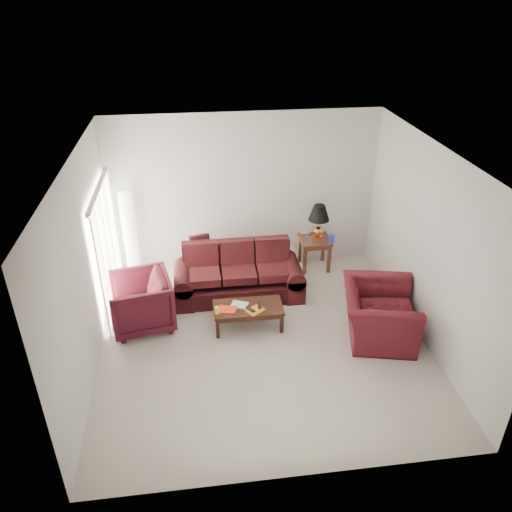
{
  "coord_description": "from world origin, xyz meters",
  "views": [
    {
      "loc": [
        -0.93,
        -6.17,
        5.01
      ],
      "look_at": [
        0.0,
        0.85,
        1.05
      ],
      "focal_mm": 35.0,
      "sensor_mm": 36.0,
      "label": 1
    }
  ],
  "objects_px": {
    "floor_lamp": "(130,236)",
    "coffee_table": "(248,316)",
    "armchair_right": "(379,313)",
    "armchair_left": "(140,302)",
    "end_table": "(314,253)",
    "sofa": "(238,273)"
  },
  "relations": [
    {
      "from": "floor_lamp",
      "to": "armchair_left",
      "type": "height_order",
      "value": "floor_lamp"
    },
    {
      "from": "floor_lamp",
      "to": "armchair_left",
      "type": "bearing_deg",
      "value": -81.04
    },
    {
      "from": "floor_lamp",
      "to": "coffee_table",
      "type": "distance_m",
      "value": 2.76
    },
    {
      "from": "sofa",
      "to": "coffee_table",
      "type": "relative_size",
      "value": 2.02
    },
    {
      "from": "armchair_left",
      "to": "coffee_table",
      "type": "relative_size",
      "value": 0.88
    },
    {
      "from": "sofa",
      "to": "armchair_right",
      "type": "distance_m",
      "value": 2.51
    },
    {
      "from": "end_table",
      "to": "armchair_right",
      "type": "relative_size",
      "value": 0.5
    },
    {
      "from": "armchair_left",
      "to": "coffee_table",
      "type": "bearing_deg",
      "value": 70.0
    },
    {
      "from": "sofa",
      "to": "armchair_left",
      "type": "relative_size",
      "value": 2.29
    },
    {
      "from": "end_table",
      "to": "floor_lamp",
      "type": "relative_size",
      "value": 0.36
    },
    {
      "from": "coffee_table",
      "to": "end_table",
      "type": "bearing_deg",
      "value": 60.02
    },
    {
      "from": "floor_lamp",
      "to": "armchair_right",
      "type": "relative_size",
      "value": 1.38
    },
    {
      "from": "floor_lamp",
      "to": "coffee_table",
      "type": "height_order",
      "value": "floor_lamp"
    },
    {
      "from": "armchair_right",
      "to": "coffee_table",
      "type": "height_order",
      "value": "armchair_right"
    },
    {
      "from": "coffee_table",
      "to": "armchair_right",
      "type": "bearing_deg",
      "value": -2.83
    },
    {
      "from": "end_table",
      "to": "armchair_left",
      "type": "distance_m",
      "value": 3.55
    },
    {
      "from": "coffee_table",
      "to": "sofa",
      "type": "bearing_deg",
      "value": 104.66
    },
    {
      "from": "end_table",
      "to": "coffee_table",
      "type": "bearing_deg",
      "value": -130.84
    },
    {
      "from": "floor_lamp",
      "to": "armchair_right",
      "type": "bearing_deg",
      "value": -30.17
    },
    {
      "from": "sofa",
      "to": "floor_lamp",
      "type": "xyz_separation_m",
      "value": [
        -1.9,
        0.88,
        0.41
      ]
    },
    {
      "from": "floor_lamp",
      "to": "coffee_table",
      "type": "xyz_separation_m",
      "value": [
        1.96,
        -1.82,
        -0.68
      ]
    },
    {
      "from": "armchair_left",
      "to": "armchair_right",
      "type": "xyz_separation_m",
      "value": [
        3.72,
        -0.75,
        -0.04
      ]
    }
  ]
}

